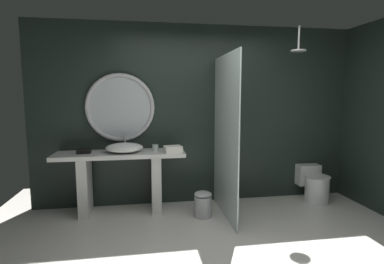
{
  "coord_description": "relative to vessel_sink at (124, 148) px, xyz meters",
  "views": [
    {
      "loc": [
        -0.81,
        -2.45,
        1.6
      ],
      "look_at": [
        -0.27,
        0.95,
        1.17
      ],
      "focal_mm": 27.9,
      "sensor_mm": 36.0,
      "label": 1
    }
  ],
  "objects": [
    {
      "name": "back_wall_panel",
      "position": [
        1.09,
        0.33,
        0.4
      ],
      "size": [
        4.8,
        0.1,
        2.6
      ],
      "primitive_type": "cube",
      "color": "#1E2823",
      "rests_on": "ground_plane"
    },
    {
      "name": "vanity_counter",
      "position": [
        -0.06,
        0.02,
        -0.36
      ],
      "size": [
        1.72,
        0.48,
        0.83
      ],
      "color": "silver",
      "rests_on": "ground_plane"
    },
    {
      "name": "vessel_sink",
      "position": [
        0.0,
        0.0,
        0.0
      ],
      "size": [
        0.5,
        0.41,
        0.23
      ],
      "color": "white",
      "rests_on": "vanity_counter"
    },
    {
      "name": "tumbler_cup",
      "position": [
        0.41,
        0.03,
        -0.02
      ],
      "size": [
        0.08,
        0.08,
        0.09
      ],
      "primitive_type": "cylinder",
      "color": "silver",
      "rests_on": "vanity_counter"
    },
    {
      "name": "tissue_box",
      "position": [
        -0.52,
        0.02,
        -0.03
      ],
      "size": [
        0.17,
        0.12,
        0.06
      ],
      "primitive_type": "cube",
      "color": "black",
      "rests_on": "vanity_counter"
    },
    {
      "name": "round_wall_mirror",
      "position": [
        -0.06,
        0.24,
        0.53
      ],
      "size": [
        0.95,
        0.06,
        0.95
      ],
      "color": "#B7B7BC"
    },
    {
      "name": "shower_glass_panel",
      "position": [
        1.31,
        -0.29,
        0.16
      ],
      "size": [
        0.02,
        1.15,
        2.11
      ],
      "primitive_type": "cube",
      "color": "silver",
      "rests_on": "ground_plane"
    },
    {
      "name": "rain_shower_head",
      "position": [
        2.3,
        -0.26,
        1.31
      ],
      "size": [
        0.2,
        0.2,
        0.33
      ],
      "color": "#B7B7BC"
    },
    {
      "name": "toilet",
      "position": [
        2.8,
        0.01,
        -0.65
      ],
      "size": [
        0.36,
        0.55,
        0.52
      ],
      "color": "white",
      "rests_on": "ground_plane"
    },
    {
      "name": "waste_bin",
      "position": [
        1.01,
        -0.32,
        -0.72
      ],
      "size": [
        0.23,
        0.23,
        0.34
      ],
      "color": "#B7B7BC",
      "rests_on": "ground_plane"
    },
    {
      "name": "folded_hand_towel",
      "position": [
        0.64,
        -0.12,
        -0.02
      ],
      "size": [
        0.25,
        0.21,
        0.09
      ],
      "primitive_type": "cube",
      "rotation": [
        0.0,
        0.0,
        0.17
      ],
      "color": "silver",
      "rests_on": "vanity_counter"
    }
  ]
}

